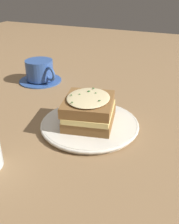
{
  "coord_description": "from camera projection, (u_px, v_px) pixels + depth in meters",
  "views": [
    {
      "loc": [
        -0.2,
        0.5,
        0.33
      ],
      "look_at": [
        0.01,
        0.0,
        0.04
      ],
      "focal_mm": 42.0,
      "sensor_mm": 36.0,
      "label": 1
    }
  ],
  "objects": [
    {
      "name": "dinner_plate",
      "position": [
        90.0,
        125.0,
        0.62
      ],
      "size": [
        0.23,
        0.23,
        0.01
      ],
      "color": "silver",
      "rests_on": "ground_plane"
    },
    {
      "name": "sandwich",
      "position": [
        89.0,
        110.0,
        0.61
      ],
      "size": [
        0.14,
        0.15,
        0.07
      ],
      "rotation": [
        0.0,
        0.0,
        1.76
      ],
      "color": "brown",
      "rests_on": "dinner_plate"
    },
    {
      "name": "ground_plane",
      "position": [
        92.0,
        128.0,
        0.63
      ],
      "size": [
        2.4,
        2.4,
        0.0
      ],
      "primitive_type": "plane",
      "color": "olive"
    },
    {
      "name": "teacup_with_saucer",
      "position": [
        40.0,
        72.0,
        0.88
      ],
      "size": [
        0.15,
        0.14,
        0.07
      ],
      "rotation": [
        0.0,
        0.0,
        2.75
      ],
      "color": "#33569E",
      "rests_on": "ground_plane"
    }
  ]
}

